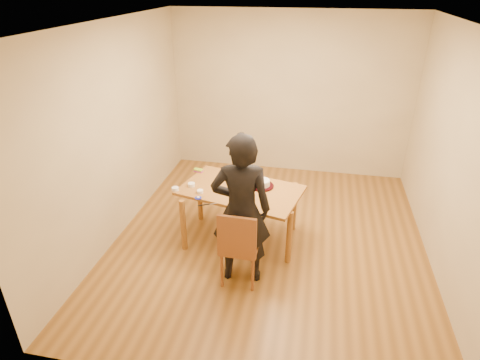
% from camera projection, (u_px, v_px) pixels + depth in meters
% --- Properties ---
extents(room_shell, '(4.00, 4.50, 2.70)m').
position_uv_depth(room_shell, '(276.00, 135.00, 5.03)').
color(room_shell, brown).
rests_on(room_shell, ground).
extents(dining_table, '(1.63, 1.18, 0.04)m').
position_uv_depth(dining_table, '(241.00, 190.00, 5.03)').
color(dining_table, brown).
rests_on(dining_table, floor).
extents(dining_chair, '(0.42, 0.42, 0.04)m').
position_uv_depth(dining_chair, '(240.00, 246.00, 4.46)').
color(dining_chair, brown).
rests_on(dining_chair, floor).
extents(cake_plate, '(0.29, 0.29, 0.02)m').
position_uv_depth(cake_plate, '(262.00, 186.00, 5.07)').
color(cake_plate, red).
rests_on(cake_plate, dining_table).
extents(cake, '(0.19, 0.19, 0.06)m').
position_uv_depth(cake, '(262.00, 183.00, 5.05)').
color(cake, white).
rests_on(cake, cake_plate).
extents(frosting_dome, '(0.19, 0.19, 0.03)m').
position_uv_depth(frosting_dome, '(262.00, 180.00, 5.03)').
color(frosting_dome, white).
rests_on(frosting_dome, cake).
extents(frosting_tub, '(0.09, 0.09, 0.08)m').
position_uv_depth(frosting_tub, '(240.00, 198.00, 4.73)').
color(frosting_tub, white).
rests_on(frosting_tub, dining_table).
extents(frosting_lid, '(0.08, 0.08, 0.01)m').
position_uv_depth(frosting_lid, '(198.00, 198.00, 4.82)').
color(frosting_lid, '#171E98').
rests_on(frosting_lid, dining_table).
extents(frosting_dollop, '(0.04, 0.04, 0.02)m').
position_uv_depth(frosting_dollop, '(198.00, 197.00, 4.81)').
color(frosting_dollop, white).
rests_on(frosting_dollop, frosting_lid).
extents(ramekin_green, '(0.08, 0.08, 0.04)m').
position_uv_depth(ramekin_green, '(200.00, 191.00, 4.93)').
color(ramekin_green, white).
rests_on(ramekin_green, dining_table).
extents(ramekin_yellow, '(0.09, 0.09, 0.04)m').
position_uv_depth(ramekin_yellow, '(191.00, 185.00, 5.08)').
color(ramekin_yellow, white).
rests_on(ramekin_yellow, dining_table).
extents(ramekin_multi, '(0.08, 0.08, 0.04)m').
position_uv_depth(ramekin_multi, '(175.00, 189.00, 4.98)').
color(ramekin_multi, white).
rests_on(ramekin_multi, dining_table).
extents(candy_box_pink, '(0.13, 0.08, 0.02)m').
position_uv_depth(candy_box_pink, '(199.00, 171.00, 5.46)').
color(candy_box_pink, '#C12D65').
rests_on(candy_box_pink, dining_table).
extents(candy_box_green, '(0.13, 0.09, 0.02)m').
position_uv_depth(candy_box_green, '(198.00, 170.00, 5.46)').
color(candy_box_green, green).
rests_on(candy_box_green, candy_box_pink).
extents(spatula, '(0.13, 0.08, 0.01)m').
position_uv_depth(spatula, '(204.00, 205.00, 4.67)').
color(spatula, black).
rests_on(spatula, dining_table).
extents(person, '(0.70, 0.52, 1.78)m').
position_uv_depth(person, '(241.00, 211.00, 4.30)').
color(person, black).
rests_on(person, floor).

